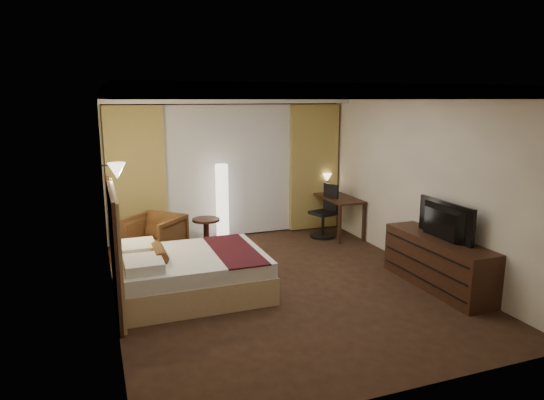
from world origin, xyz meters
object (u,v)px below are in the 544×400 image
object	(u,v)px
dresser	(438,263)
television	(439,216)
bed	(193,274)
floor_lamp	(222,203)
office_chair	(323,211)
desk	(337,216)
armchair	(154,236)
side_table	(206,233)

from	to	relation	value
dresser	television	bearing A→B (deg)	180.00
bed	dresser	distance (m)	3.37
floor_lamp	office_chair	world-z (taller)	floor_lamp
floor_lamp	office_chair	xyz separation A→B (m)	(1.86, -0.34, -0.22)
desk	office_chair	distance (m)	0.36
armchair	office_chair	distance (m)	3.17
floor_lamp	television	bearing A→B (deg)	-54.90
dresser	office_chair	bearing A→B (deg)	97.70
floor_lamp	desk	size ratio (longest dim) A/B	1.18
armchair	desk	world-z (taller)	armchair
bed	desk	distance (m)	3.73
armchair	office_chair	xyz separation A→B (m)	(3.16, 0.26, 0.09)
side_table	dresser	world-z (taller)	dresser
office_chair	bed	bearing A→B (deg)	-161.47
bed	dresser	size ratio (longest dim) A/B	1.04
armchair	desk	bearing A→B (deg)	49.19
dresser	television	distance (m)	0.67
bed	armchair	bearing A→B (deg)	100.59
television	floor_lamp	bearing A→B (deg)	35.66
floor_lamp	television	size ratio (longest dim) A/B	1.36
side_table	television	size ratio (longest dim) A/B	0.50
desk	television	world-z (taller)	television
armchair	dresser	size ratio (longest dim) A/B	0.45
side_table	desk	bearing A→B (deg)	-0.82
office_chair	side_table	bearing A→B (deg)	162.95
armchair	side_table	xyz separation A→B (m)	(0.93, 0.34, -0.15)
side_table	television	distance (m)	3.95
armchair	side_table	world-z (taller)	armchair
office_chair	television	xyz separation A→B (m)	(0.35, -2.81, 0.52)
bed	office_chair	size ratio (longest dim) A/B	1.89
desk	television	distance (m)	2.93
desk	dresser	size ratio (longest dim) A/B	0.67
side_table	dresser	bearing A→B (deg)	-48.00
floor_lamp	desk	world-z (taller)	floor_lamp
floor_lamp	office_chair	size ratio (longest dim) A/B	1.44
armchair	floor_lamp	size ratio (longest dim) A/B	0.56
office_chair	dresser	bearing A→B (deg)	-97.12
armchair	office_chair	bearing A→B (deg)	48.81
bed	side_table	distance (m)	2.06
side_table	television	xyz separation A→B (m)	(2.58, -2.90, 0.76)
side_table	floor_lamp	distance (m)	0.64
desk	bed	bearing A→B (deg)	-148.80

